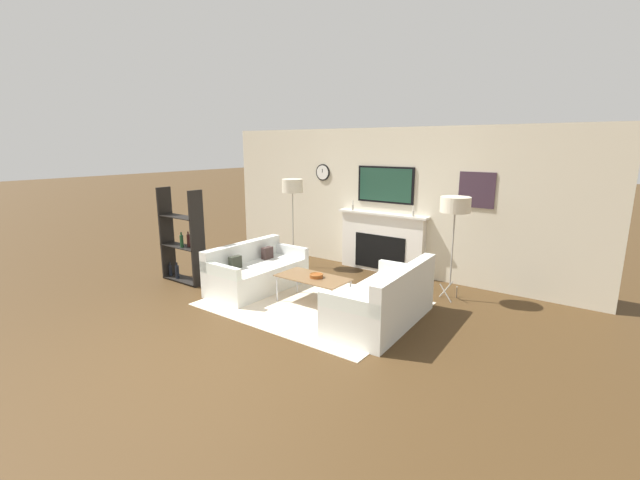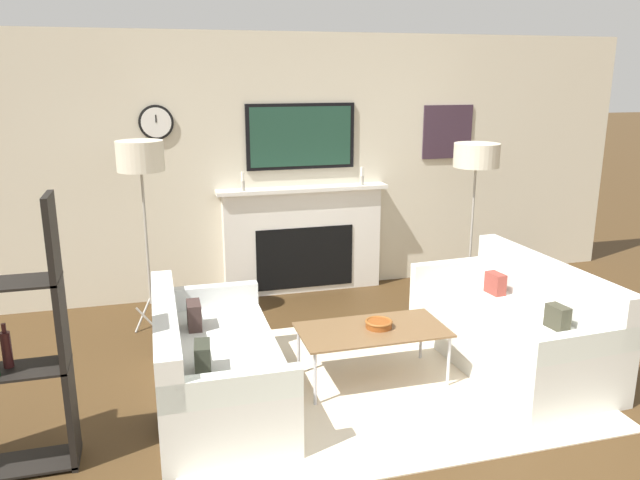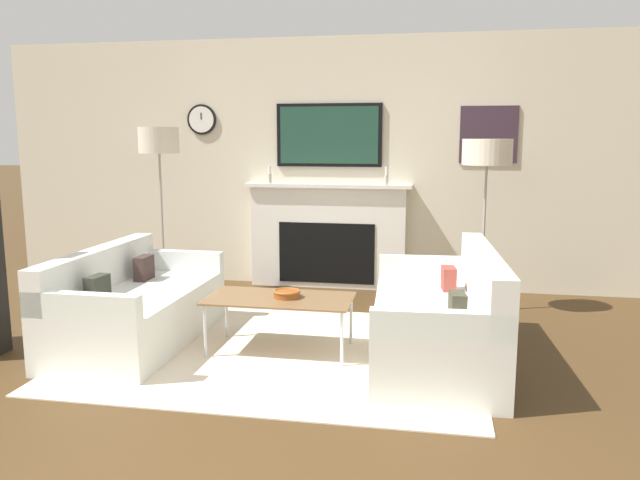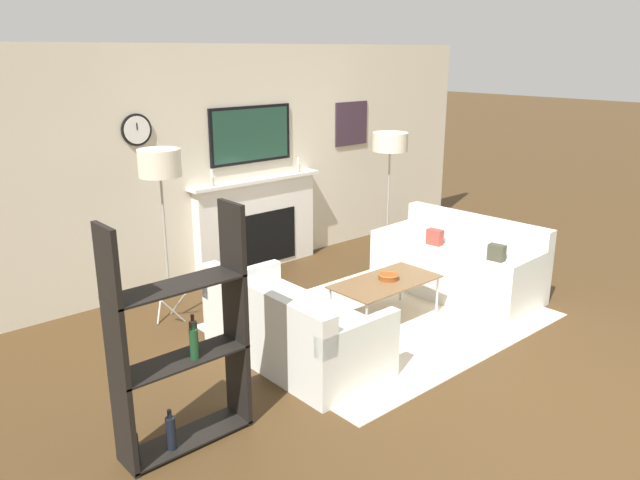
{
  "view_description": "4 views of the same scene",
  "coord_description": "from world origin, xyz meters",
  "px_view_note": "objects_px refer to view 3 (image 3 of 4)",
  "views": [
    {
      "loc": [
        3.77,
        -2.91,
        2.4
      ],
      "look_at": [
        -0.16,
        2.41,
        0.91
      ],
      "focal_mm": 24.0,
      "sensor_mm": 36.0,
      "label": 1
    },
    {
      "loc": [
        -1.55,
        -2.09,
        2.3
      ],
      "look_at": [
        -0.27,
        2.51,
        1.02
      ],
      "focal_mm": 35.0,
      "sensor_mm": 36.0,
      "label": 2
    },
    {
      "loc": [
        1.15,
        -2.48,
        1.65
      ],
      "look_at": [
        0.25,
        2.36,
        0.83
      ],
      "focal_mm": 35.0,
      "sensor_mm": 36.0,
      "label": 3
    },
    {
      "loc": [
        -4.33,
        -1.9,
        2.63
      ],
      "look_at": [
        -0.31,
        2.65,
        0.78
      ],
      "focal_mm": 35.0,
      "sensor_mm": 36.0,
      "label": 4
    }
  ],
  "objects_px": {
    "couch_right": "(440,323)",
    "floor_lamp_left": "(159,143)",
    "couch_left": "(134,309)",
    "decorative_bowl": "(287,293)",
    "floor_lamp_right": "(487,154)",
    "coffee_table": "(280,301)"
  },
  "relations": [
    {
      "from": "couch_left",
      "to": "coffee_table",
      "type": "height_order",
      "value": "couch_left"
    },
    {
      "from": "couch_left",
      "to": "floor_lamp_right",
      "type": "xyz_separation_m",
      "value": [
        2.82,
        1.46,
        1.21
      ]
    },
    {
      "from": "couch_left",
      "to": "floor_lamp_right",
      "type": "distance_m",
      "value": 3.39
    },
    {
      "from": "couch_right",
      "to": "floor_lamp_left",
      "type": "xyz_separation_m",
      "value": [
        -2.82,
        1.45,
        1.29
      ]
    },
    {
      "from": "coffee_table",
      "to": "floor_lamp_right",
      "type": "relative_size",
      "value": 0.68
    },
    {
      "from": "coffee_table",
      "to": "decorative_bowl",
      "type": "distance_m",
      "value": 0.08
    },
    {
      "from": "couch_right",
      "to": "floor_lamp_left",
      "type": "distance_m",
      "value": 3.43
    },
    {
      "from": "couch_right",
      "to": "couch_left",
      "type": "bearing_deg",
      "value": -179.95
    },
    {
      "from": "coffee_table",
      "to": "floor_lamp_right",
      "type": "xyz_separation_m",
      "value": [
        1.6,
        1.45,
        1.08
      ]
    },
    {
      "from": "decorative_bowl",
      "to": "floor_lamp_left",
      "type": "bearing_deg",
      "value": 139.11
    },
    {
      "from": "couch_right",
      "to": "floor_lamp_left",
      "type": "height_order",
      "value": "floor_lamp_left"
    },
    {
      "from": "coffee_table",
      "to": "decorative_bowl",
      "type": "xyz_separation_m",
      "value": [
        0.05,
        0.01,
        0.06
      ]
    },
    {
      "from": "couch_right",
      "to": "coffee_table",
      "type": "height_order",
      "value": "couch_right"
    },
    {
      "from": "couch_left",
      "to": "couch_right",
      "type": "height_order",
      "value": "couch_right"
    },
    {
      "from": "couch_left",
      "to": "couch_right",
      "type": "distance_m",
      "value": 2.42
    },
    {
      "from": "decorative_bowl",
      "to": "floor_lamp_left",
      "type": "height_order",
      "value": "floor_lamp_left"
    },
    {
      "from": "decorative_bowl",
      "to": "floor_lamp_left",
      "type": "xyz_separation_m",
      "value": [
        -1.66,
        1.44,
        1.12
      ]
    },
    {
      "from": "couch_left",
      "to": "floor_lamp_right",
      "type": "bearing_deg",
      "value": 27.35
    },
    {
      "from": "decorative_bowl",
      "to": "floor_lamp_right",
      "type": "xyz_separation_m",
      "value": [
        1.55,
        1.44,
        1.03
      ]
    },
    {
      "from": "couch_right",
      "to": "decorative_bowl",
      "type": "xyz_separation_m",
      "value": [
        -1.16,
        0.01,
        0.17
      ]
    },
    {
      "from": "couch_left",
      "to": "decorative_bowl",
      "type": "distance_m",
      "value": 1.28
    },
    {
      "from": "floor_lamp_right",
      "to": "floor_lamp_left",
      "type": "bearing_deg",
      "value": 180.0
    }
  ]
}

